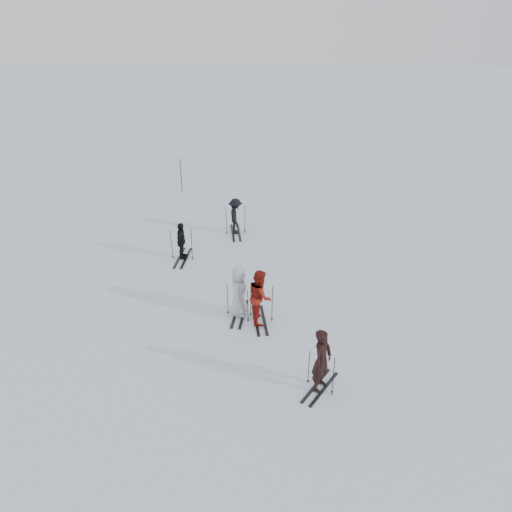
{
  "coord_description": "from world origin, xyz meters",
  "views": [
    {
      "loc": [
        1.01,
        -15.04,
        9.6
      ],
      "look_at": [
        0.0,
        1.0,
        1.0
      ],
      "focal_mm": 35.0,
      "sensor_mm": 36.0,
      "label": 1
    }
  ],
  "objects_px": {
    "skier_near_dark": "(322,361)",
    "skier_grey": "(239,292)",
    "skier_red": "(260,297)",
    "piste_marker": "(181,175)",
    "skier_uphill_left": "(181,241)",
    "skier_uphill_far": "(236,217)"
  },
  "relations": [
    {
      "from": "skier_near_dark",
      "to": "skier_grey",
      "type": "xyz_separation_m",
      "value": [
        -2.51,
        3.35,
        -0.04
      ]
    },
    {
      "from": "skier_red",
      "to": "piste_marker",
      "type": "height_order",
      "value": "skier_red"
    },
    {
      "from": "piste_marker",
      "to": "skier_red",
      "type": "bearing_deg",
      "value": -67.34
    },
    {
      "from": "skier_uphill_left",
      "to": "piste_marker",
      "type": "relative_size",
      "value": 0.85
    },
    {
      "from": "skier_red",
      "to": "skier_grey",
      "type": "relative_size",
      "value": 1.04
    },
    {
      "from": "skier_red",
      "to": "piste_marker",
      "type": "xyz_separation_m",
      "value": [
        -4.86,
        11.63,
        -0.03
      ]
    },
    {
      "from": "skier_uphill_left",
      "to": "skier_near_dark",
      "type": "bearing_deg",
      "value": -141.53
    },
    {
      "from": "skier_near_dark",
      "to": "skier_red",
      "type": "distance_m",
      "value": 3.52
    },
    {
      "from": "skier_red",
      "to": "skier_uphill_left",
      "type": "relative_size",
      "value": 1.22
    },
    {
      "from": "skier_near_dark",
      "to": "piste_marker",
      "type": "height_order",
      "value": "skier_near_dark"
    },
    {
      "from": "skier_uphill_far",
      "to": "piste_marker",
      "type": "distance_m",
      "value": 6.07
    },
    {
      "from": "skier_grey",
      "to": "piste_marker",
      "type": "distance_m",
      "value": 12.04
    },
    {
      "from": "skier_uphill_left",
      "to": "skier_red",
      "type": "bearing_deg",
      "value": -138.11
    },
    {
      "from": "skier_near_dark",
      "to": "piste_marker",
      "type": "relative_size",
      "value": 1.04
    },
    {
      "from": "skier_red",
      "to": "skier_uphill_far",
      "type": "bearing_deg",
      "value": 2.57
    },
    {
      "from": "skier_uphill_left",
      "to": "skier_uphill_far",
      "type": "height_order",
      "value": "skier_uphill_far"
    },
    {
      "from": "skier_near_dark",
      "to": "skier_uphill_left",
      "type": "relative_size",
      "value": 1.23
    },
    {
      "from": "skier_red",
      "to": "skier_grey",
      "type": "distance_m",
      "value": 0.78
    },
    {
      "from": "skier_grey",
      "to": "skier_uphill_far",
      "type": "height_order",
      "value": "skier_grey"
    },
    {
      "from": "skier_uphill_left",
      "to": "piste_marker",
      "type": "distance_m",
      "value": 7.67
    },
    {
      "from": "skier_uphill_far",
      "to": "piste_marker",
      "type": "height_order",
      "value": "piste_marker"
    },
    {
      "from": "skier_red",
      "to": "skier_uphill_left",
      "type": "distance_m",
      "value": 5.31
    }
  ]
}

